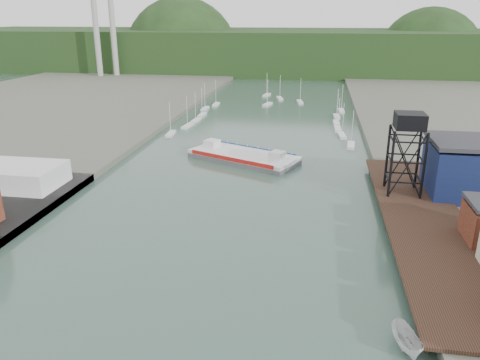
% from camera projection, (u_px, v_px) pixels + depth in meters
% --- Properties ---
extents(east_pier, '(14.00, 70.00, 2.45)m').
position_uv_depth(east_pier, '(425.00, 220.00, 81.58)').
color(east_pier, black).
rests_on(east_pier, ground).
extents(white_shed, '(18.00, 12.00, 4.50)m').
position_uv_depth(white_shed, '(17.00, 176.00, 98.06)').
color(white_shed, silver).
rests_on(white_shed, west_quay).
extents(lift_tower, '(6.50, 6.50, 16.00)m').
position_uv_depth(lift_tower, '(409.00, 126.00, 89.39)').
color(lift_tower, black).
rests_on(lift_tower, east_pier).
extents(marina_sailboats, '(57.71, 92.65, 0.90)m').
position_uv_depth(marina_sailboats, '(270.00, 115.00, 174.70)').
color(marina_sailboats, silver).
rests_on(marina_sailboats, ground).
extents(smokestacks, '(11.20, 8.20, 60.00)m').
position_uv_depth(smokestacks, '(104.00, 25.00, 268.57)').
color(smokestacks, '#9D9D98').
rests_on(smokestacks, ground).
extents(distant_hills, '(500.00, 120.00, 80.00)m').
position_uv_depth(distant_hills, '(289.00, 53.00, 323.43)').
color(distant_hills, black).
rests_on(distant_hills, ground).
extents(chain_ferry, '(30.23, 22.01, 4.05)m').
position_uv_depth(chain_ferry, '(243.00, 156.00, 120.89)').
color(chain_ferry, '#555557').
rests_on(chain_ferry, ground).
extents(motorboat, '(3.67, 6.62, 2.42)m').
position_uv_depth(motorboat, '(407.00, 341.00, 52.38)').
color(motorboat, silver).
rests_on(motorboat, ground).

